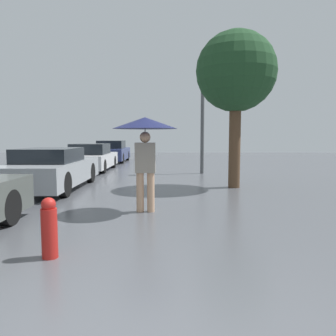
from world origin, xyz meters
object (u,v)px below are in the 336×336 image
(pedestrian, at_px, (144,133))
(parked_car_farthest, at_px, (111,152))
(parked_car_second, at_px, (51,169))
(street_lamp, at_px, (202,103))
(tree, at_px, (235,73))
(parked_car_third, at_px, (91,158))
(fire_hydrant, at_px, (49,228))

(pedestrian, xyz_separation_m, parked_car_farthest, (-2.97, 13.48, -1.00))
(parked_car_second, height_order, street_lamp, street_lamp)
(parked_car_second, xyz_separation_m, tree, (5.38, 0.28, 2.80))
(parked_car_third, xyz_separation_m, parked_car_farthest, (0.06, 5.15, 0.04))
(parked_car_second, height_order, parked_car_third, parked_car_third)
(parked_car_third, distance_m, fire_hydrant, 11.06)
(tree, relative_size, fire_hydrant, 5.99)
(parked_car_third, relative_size, street_lamp, 0.92)
(parked_car_third, xyz_separation_m, tree, (5.48, -5.09, 2.82))
(parked_car_farthest, distance_m, street_lamp, 8.37)
(parked_car_farthest, bearing_deg, fire_hydrant, -83.09)
(parked_car_second, height_order, tree, tree)
(pedestrian, relative_size, tree, 0.41)
(parked_car_second, height_order, parked_car_farthest, parked_car_farthest)
(parked_car_second, distance_m, tree, 6.07)
(pedestrian, height_order, fire_hydrant, pedestrian)
(pedestrian, bearing_deg, street_lamp, 75.10)
(parked_car_third, bearing_deg, parked_car_farthest, 89.30)
(parked_car_farthest, bearing_deg, street_lamp, -52.97)
(pedestrian, bearing_deg, parked_car_second, 134.73)
(parked_car_second, distance_m, parked_car_farthest, 10.52)
(pedestrian, relative_size, parked_car_farthest, 0.46)
(parked_car_second, distance_m, parked_car_third, 5.37)
(pedestrian, xyz_separation_m, street_lamp, (1.88, 7.05, 1.30))
(parked_car_second, height_order, fire_hydrant, parked_car_second)
(fire_hydrant, bearing_deg, pedestrian, 68.05)
(pedestrian, distance_m, tree, 4.43)
(street_lamp, xyz_separation_m, fire_hydrant, (-2.90, -9.60, -2.52))
(tree, bearing_deg, fire_hydrant, -120.99)
(pedestrian, height_order, street_lamp, street_lamp)
(parked_car_third, height_order, fire_hydrant, parked_car_third)
(parked_car_third, distance_m, parked_car_farthest, 5.15)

